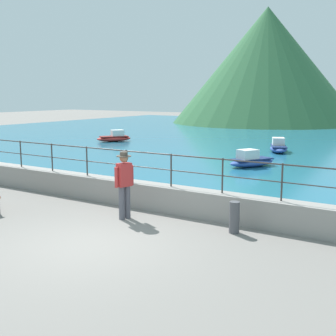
{
  "coord_description": "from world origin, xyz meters",
  "views": [
    {
      "loc": [
        6.21,
        -6.73,
        3.19
      ],
      "look_at": [
        -0.42,
        3.7,
        1.1
      ],
      "focal_mm": 46.85,
      "sensor_mm": 36.0,
      "label": 1
    }
  ],
  "objects_px": {
    "bollard": "(234,217)",
    "boat_4": "(251,160)",
    "person_walking": "(124,182)",
    "boat_1": "(115,137)",
    "boat_2": "(278,147)"
  },
  "relations": [
    {
      "from": "bollard",
      "to": "boat_1",
      "type": "bearing_deg",
      "value": 137.19
    },
    {
      "from": "person_walking",
      "to": "boat_1",
      "type": "height_order",
      "value": "person_walking"
    },
    {
      "from": "bollard",
      "to": "boat_2",
      "type": "height_order",
      "value": "boat_2"
    },
    {
      "from": "person_walking",
      "to": "bollard",
      "type": "relative_size",
      "value": 2.35
    },
    {
      "from": "boat_1",
      "to": "boat_2",
      "type": "bearing_deg",
      "value": 3.24
    },
    {
      "from": "bollard",
      "to": "boat_4",
      "type": "xyz_separation_m",
      "value": [
        -3.11,
        8.79,
        -0.05
      ]
    },
    {
      "from": "bollard",
      "to": "boat_4",
      "type": "relative_size",
      "value": 0.3
    },
    {
      "from": "boat_2",
      "to": "person_walking",
      "type": "bearing_deg",
      "value": -86.76
    },
    {
      "from": "boat_1",
      "to": "boat_2",
      "type": "xyz_separation_m",
      "value": [
        11.01,
        0.62,
        0.0
      ]
    },
    {
      "from": "bollard",
      "to": "boat_4",
      "type": "distance_m",
      "value": 9.32
    },
    {
      "from": "boat_4",
      "to": "bollard",
      "type": "bearing_deg",
      "value": -70.53
    },
    {
      "from": "boat_2",
      "to": "boat_1",
      "type": "bearing_deg",
      "value": -176.76
    },
    {
      "from": "person_walking",
      "to": "boat_1",
      "type": "bearing_deg",
      "value": 130.1
    },
    {
      "from": "boat_2",
      "to": "boat_4",
      "type": "relative_size",
      "value": 1.01
    },
    {
      "from": "boat_1",
      "to": "boat_4",
      "type": "height_order",
      "value": "same"
    }
  ]
}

